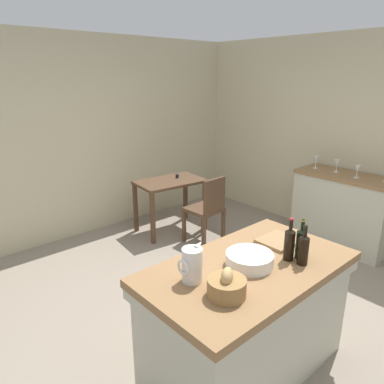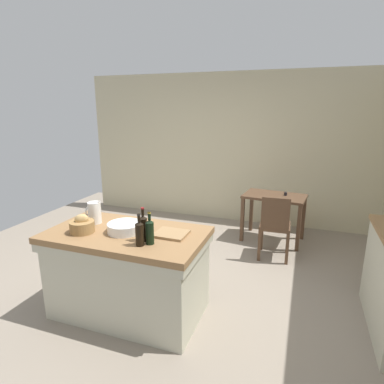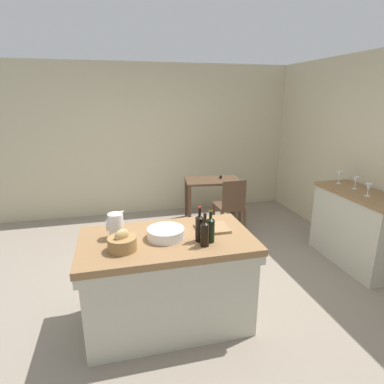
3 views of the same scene
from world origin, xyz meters
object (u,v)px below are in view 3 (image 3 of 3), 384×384
at_px(island_table, 168,277).
at_px(pitcher, 116,225).
at_px(side_cabinet, 357,228).
at_px(bread_basket, 122,243).
at_px(wine_glass_left, 369,187).
at_px(writing_desk, 212,186).
at_px(wine_glass_right, 340,175).
at_px(wine_bottle_green, 205,233).
at_px(wine_bottle_amber, 199,227).
at_px(cutting_board, 212,228).
at_px(wash_bowl, 166,233).
at_px(wine_bottle_dark, 210,229).
at_px(wooden_chair, 230,205).
at_px(wine_glass_middle, 356,181).

height_order(island_table, pitcher, pitcher).
bearing_deg(side_cabinet, bread_basket, -166.68).
bearing_deg(wine_glass_left, pitcher, -174.25).
xyz_separation_m(writing_desk, wine_glass_right, (1.32, -1.39, 0.44)).
distance_m(pitcher, wine_bottle_green, 0.78).
bearing_deg(wine_bottle_green, side_cabinet, 19.13).
distance_m(island_table, pitcher, 0.67).
distance_m(side_cabinet, wine_bottle_amber, 2.38).
bearing_deg(wine_glass_right, cutting_board, -156.51).
distance_m(wine_bottle_amber, wine_bottle_green, 0.10).
height_order(wash_bowl, wine_bottle_dark, wine_bottle_dark).
height_order(writing_desk, pitcher, pitcher).
relative_size(wooden_chair, pitcher, 3.41).
height_order(bread_basket, wine_bottle_green, wine_bottle_green).
relative_size(bread_basket, wine_bottle_green, 0.81).
distance_m(wine_bottle_dark, wine_glass_middle, 2.32).
xyz_separation_m(writing_desk, wash_bowl, (-1.17, -2.35, 0.30)).
bearing_deg(wine_bottle_dark, wine_glass_right, 27.90).
bearing_deg(pitcher, island_table, -14.51).
bearing_deg(bread_basket, writing_desk, 58.19).
xyz_separation_m(wine_bottle_dark, wine_glass_right, (2.13, 1.13, 0.07)).
xyz_separation_m(side_cabinet, wine_glass_middle, (0.02, 0.15, 0.57)).
distance_m(wine_glass_middle, wine_glass_right, 0.27).
height_order(side_cabinet, cutting_board, side_cabinet).
distance_m(writing_desk, cutting_board, 2.40).
xyz_separation_m(side_cabinet, bread_basket, (-2.87, -0.68, 0.46)).
distance_m(wooden_chair, wine_bottle_dark, 2.13).
xyz_separation_m(writing_desk, bread_basket, (-1.54, -2.49, 0.32)).
height_order(wash_bowl, bread_basket, bread_basket).
bearing_deg(wash_bowl, wine_bottle_dark, -25.16).
distance_m(pitcher, wine_bottle_dark, 0.82).
height_order(bread_basket, wine_glass_right, wine_glass_right).
xyz_separation_m(wine_glass_left, wine_glass_right, (0.05, 0.56, 0.01)).
relative_size(wine_glass_left, wine_glass_right, 0.95).
xyz_separation_m(writing_desk, wooden_chair, (0.08, -0.65, -0.12)).
bearing_deg(wine_glass_left, island_table, -170.70).
bearing_deg(bread_basket, wooden_chair, 48.54).
bearing_deg(bread_basket, wine_glass_right, 21.11).
bearing_deg(wooden_chair, island_table, -126.24).
bearing_deg(side_cabinet, island_table, -167.87).
xyz_separation_m(wash_bowl, wine_bottle_green, (0.29, -0.23, 0.07)).
bearing_deg(wine_bottle_green, wooden_chair, 63.35).
bearing_deg(wooden_chair, writing_desk, 97.10).
relative_size(side_cabinet, wine_glass_middle, 7.75).
bearing_deg(island_table, writing_desk, 63.65).
bearing_deg(wine_glass_middle, wine_glass_left, -104.10).
xyz_separation_m(wine_bottle_amber, wine_bottle_green, (0.02, -0.10, -0.01)).
bearing_deg(pitcher, bread_basket, -80.58).
xyz_separation_m(wooden_chair, cutting_board, (-0.81, -1.62, 0.39)).
bearing_deg(wine_glass_middle, wash_bowl, -164.55).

